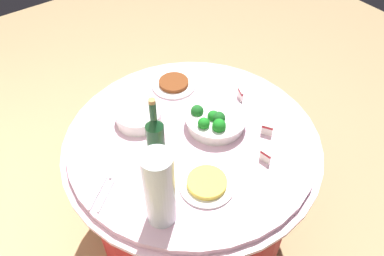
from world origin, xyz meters
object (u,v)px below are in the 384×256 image
object	(u,v)px
broccoli_bowl	(215,120)
food_plate_stir_fry	(174,84)
wine_bottle	(156,139)
food_plate_fried_egg	(207,184)
serving_tongs	(103,192)
label_placard_front	(267,130)
decorative_fruit_vase	(160,191)
plate_stack	(139,116)
label_placard_mid	(240,94)
label_placard_rear	(265,156)

from	to	relation	value
broccoli_bowl	food_plate_stir_fry	distance (m)	0.35
wine_bottle	food_plate_fried_egg	size ratio (longest dim) A/B	1.53
serving_tongs	wine_bottle	bearing A→B (deg)	-86.76
food_plate_stir_fry	label_placard_front	distance (m)	0.54
decorative_fruit_vase	food_plate_stir_fry	distance (m)	0.77
plate_stack	food_plate_stir_fry	bearing A→B (deg)	-68.04
plate_stack	serving_tongs	size ratio (longest dim) A/B	1.38
serving_tongs	food_plate_stir_fry	bearing A→B (deg)	-58.10
broccoli_bowl	decorative_fruit_vase	world-z (taller)	decorative_fruit_vase
label_placard_mid	decorative_fruit_vase	bearing A→B (deg)	115.45
wine_bottle	broccoli_bowl	bearing A→B (deg)	-88.79
plate_stack	wine_bottle	world-z (taller)	wine_bottle
decorative_fruit_vase	label_placard_rear	size ratio (longest dim) A/B	6.18
wine_bottle	serving_tongs	distance (m)	0.29
food_plate_fried_egg	label_placard_mid	bearing A→B (deg)	-55.45
broccoli_bowl	decorative_fruit_vase	bearing A→B (deg)	118.48
serving_tongs	label_placard_rear	size ratio (longest dim) A/B	2.77
label_placard_rear	plate_stack	bearing A→B (deg)	29.43
wine_bottle	label_placard_mid	world-z (taller)	wine_bottle
broccoli_bowl	plate_stack	world-z (taller)	broccoli_bowl
plate_stack	serving_tongs	xyz separation A→B (m)	(-0.26, 0.32, -0.03)
serving_tongs	food_plate_fried_egg	distance (m)	0.41
plate_stack	label_placard_mid	distance (m)	0.50
food_plate_fried_egg	label_placard_rear	size ratio (longest dim) A/B	4.00
label_placard_mid	label_placard_front	bearing A→B (deg)	165.33
plate_stack	label_placard_mid	xyz separation A→B (m)	(-0.17, -0.47, 0.00)
decorative_fruit_vase	label_placard_rear	distance (m)	0.51
decorative_fruit_vase	food_plate_stir_fry	world-z (taller)	decorative_fruit_vase
broccoli_bowl	food_plate_fried_egg	bearing A→B (deg)	135.44
decorative_fruit_vase	food_plate_stir_fry	xyz separation A→B (m)	(0.59, -0.47, -0.15)
plate_stack	food_plate_fried_egg	bearing A→B (deg)	-177.32
wine_bottle	label_placard_front	distance (m)	0.51
serving_tongs	food_plate_stir_fry	distance (m)	0.70
plate_stack	label_placard_rear	distance (m)	0.60
food_plate_stir_fry	label_placard_front	size ratio (longest dim) A/B	4.00
plate_stack	label_placard_rear	xyz separation A→B (m)	(-0.52, -0.29, 0.00)
label_placard_front	label_placard_mid	bearing A→B (deg)	-14.67
broccoli_bowl	label_placard_rear	xyz separation A→B (m)	(-0.28, -0.04, -0.01)
broccoli_bowl	plate_stack	distance (m)	0.35
plate_stack	broccoli_bowl	bearing A→B (deg)	-133.03
broccoli_bowl	label_placard_rear	bearing A→B (deg)	-172.32
label_placard_front	label_placard_rear	distance (m)	0.16
serving_tongs	label_placard_front	xyz separation A→B (m)	(-0.15, -0.73, 0.03)
food_plate_stir_fry	food_plate_fried_egg	size ratio (longest dim) A/B	1.00
decorative_fruit_vase	food_plate_fried_egg	world-z (taller)	decorative_fruit_vase
food_plate_fried_egg	label_placard_rear	bearing A→B (deg)	-99.41
broccoli_bowl	decorative_fruit_vase	xyz separation A→B (m)	(-0.24, 0.45, 0.12)
food_plate_stir_fry	label_placard_rear	world-z (taller)	label_placard_rear
wine_bottle	label_placard_mid	distance (m)	0.55
decorative_fruit_vase	label_placard_front	bearing A→B (deg)	-83.47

